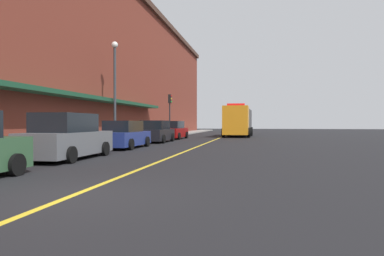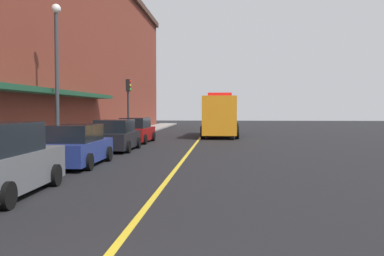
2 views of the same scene
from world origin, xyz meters
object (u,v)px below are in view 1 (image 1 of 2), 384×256
object	(u,v)px
parked_car_3	(156,132)
parking_meter_2	(139,128)
parked_car_1	(68,138)
utility_truck	(238,121)
parked_car_2	(125,135)
parking_meter_0	(76,132)
parking_meter_1	(152,128)
parked_car_4	(173,131)
traffic_light_near	(170,107)
street_lamp_left	(115,81)

from	to	relation	value
parked_car_3	parking_meter_2	bearing A→B (deg)	88.08
parked_car_1	parked_car_3	xyz separation A→B (m)	(0.01, 12.47, -0.09)
utility_truck	parking_meter_2	size ratio (longest dim) A/B	6.37
parked_car_2	parking_meter_0	world-z (taller)	parked_car_2
utility_truck	parking_meter_1	xyz separation A→B (m)	(-6.95, -9.19, -0.59)
parked_car_1	parked_car_4	size ratio (longest dim) A/B	1.05
parked_car_1	parking_meter_1	size ratio (longest dim) A/B	3.71
parked_car_3	utility_truck	size ratio (longest dim) A/B	0.53
parked_car_3	traffic_light_near	distance (m)	9.58
parked_car_1	parking_meter_2	xyz separation A→B (m)	(-1.34, 12.51, 0.18)
utility_truck	parking_meter_0	xyz separation A→B (m)	(-6.95, -22.01, -0.59)
parked_car_4	parking_meter_1	bearing A→B (deg)	150.51
parked_car_4	traffic_light_near	xyz separation A→B (m)	(-1.29, 3.59, 2.37)
parked_car_1	traffic_light_near	bearing A→B (deg)	1.88
parked_car_4	street_lamp_left	xyz separation A→B (m)	(-1.95, -8.84, 3.62)
parking_meter_0	parked_car_2	bearing A→B (deg)	67.23
parking_meter_0	parking_meter_1	bearing A→B (deg)	90.00
traffic_light_near	parked_car_1	bearing A→B (deg)	-86.64
parked_car_1	parking_meter_0	distance (m)	3.29
parked_car_4	parking_meter_2	size ratio (longest dim) A/B	3.55
parked_car_3	traffic_light_near	world-z (taller)	traffic_light_near
parking_meter_2	traffic_light_near	world-z (taller)	traffic_light_near
parked_car_1	utility_truck	distance (m)	25.65
street_lamp_left	parking_meter_1	bearing A→B (deg)	84.80
parked_car_4	parking_meter_2	xyz separation A→B (m)	(-1.35, -5.56, 0.28)
parking_meter_1	traffic_light_near	world-z (taller)	traffic_light_near
parking_meter_0	traffic_light_near	distance (m)	18.77
parked_car_2	parked_car_4	bearing A→B (deg)	-0.72
parked_car_3	street_lamp_left	distance (m)	5.23
parked_car_2	traffic_light_near	bearing A→B (deg)	4.05
parking_meter_1	traffic_light_near	xyz separation A→B (m)	(0.06, 5.84, 2.10)
parked_car_2	parked_car_4	xyz separation A→B (m)	(0.01, 11.88, 0.02)
parked_car_1	parked_car_4	bearing A→B (deg)	-1.52
parked_car_1	street_lamp_left	world-z (taller)	street_lamp_left
parked_car_2	parked_car_3	world-z (taller)	parked_car_3
parked_car_4	parked_car_3	bearing A→B (deg)	-178.54
parked_car_1	utility_truck	size ratio (longest dim) A/B	0.58
parked_car_3	parking_meter_0	xyz separation A→B (m)	(-1.35, -9.47, 0.27)
parking_meter_2	street_lamp_left	bearing A→B (deg)	-100.35
parking_meter_1	parking_meter_2	distance (m)	3.31
parking_meter_1	traffic_light_near	distance (m)	6.21
utility_truck	parked_car_2	bearing A→B (deg)	-15.17
parked_car_3	parking_meter_2	world-z (taller)	parked_car_3
parking_meter_0	parking_meter_2	xyz separation A→B (m)	(0.00, 9.51, 0.00)
utility_truck	parking_meter_0	world-z (taller)	utility_truck
parked_car_3	traffic_light_near	bearing A→B (deg)	7.71
parking_meter_0	parked_car_4	bearing A→B (deg)	84.88
street_lamp_left	traffic_light_near	xyz separation A→B (m)	(0.66, 12.44, -1.24)
parking_meter_0	street_lamp_left	bearing A→B (deg)	95.51
parked_car_1	parked_car_4	xyz separation A→B (m)	(0.01, 18.07, -0.10)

